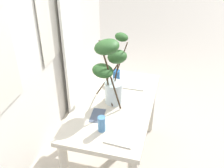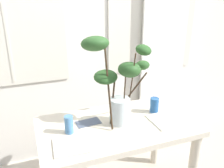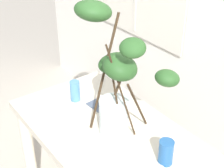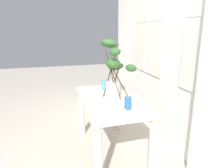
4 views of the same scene
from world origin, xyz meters
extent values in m
plane|color=#B7AD9E|center=(0.00, 0.00, 0.00)|extent=(14.00, 14.00, 0.00)
cube|color=silver|center=(0.00, 0.87, 1.47)|extent=(4.36, 0.12, 2.94)
cube|color=silver|center=(-0.75, 0.80, 1.70)|extent=(0.98, 0.01, 1.54)
cube|color=silver|center=(-0.75, 0.80, 1.70)|extent=(1.05, 0.01, 1.61)
cube|color=silver|center=(-0.75, 0.80, 1.70)|extent=(0.02, 0.01, 1.54)
cube|color=silver|center=(-0.75, 0.80, 1.70)|extent=(0.98, 0.01, 0.02)
cube|color=silver|center=(0.75, 0.80, 1.70)|extent=(0.98, 0.01, 1.54)
cube|color=silver|center=(0.75, 0.80, 1.70)|extent=(1.05, 0.01, 1.61)
cube|color=silver|center=(0.75, 0.80, 1.70)|extent=(0.02, 0.01, 1.54)
cube|color=silver|center=(0.75, 0.80, 1.70)|extent=(0.98, 0.01, 0.02)
cube|color=white|center=(0.87, 0.75, 1.18)|extent=(0.55, 0.03, 2.36)
cube|color=beige|center=(0.00, 0.00, 0.72)|extent=(1.24, 0.71, 0.05)
cylinder|color=beige|center=(-0.56, -0.29, 0.35)|extent=(0.08, 0.08, 0.70)
cylinder|color=beige|center=(0.56, -0.29, 0.35)|extent=(0.08, 0.08, 0.70)
cylinder|color=beige|center=(-0.56, 0.29, 0.35)|extent=(0.08, 0.08, 0.70)
cylinder|color=beige|center=(0.56, 0.29, 0.35)|extent=(0.08, 0.08, 0.70)
cylinder|color=silver|center=(0.03, 0.01, 0.85)|extent=(0.16, 0.16, 0.21)
cylinder|color=silver|center=(0.03, 0.01, 0.79)|extent=(0.15, 0.15, 0.07)
cylinder|color=#382819|center=(0.06, 0.01, 0.97)|extent=(0.02, 0.08, 0.44)
ellipsoid|color=#285123|center=(0.10, 0.00, 1.19)|extent=(0.21, 0.22, 0.17)
cylinder|color=#382819|center=(0.12, 0.00, 1.05)|extent=(0.04, 0.18, 0.58)
ellipsoid|color=#285123|center=(0.20, -0.01, 1.34)|extent=(0.15, 0.15, 0.12)
cylinder|color=#382819|center=(-0.06, 0.02, 1.08)|extent=(0.02, 0.20, 0.65)
ellipsoid|color=#285123|center=(-0.16, 0.02, 1.40)|extent=(0.20, 0.22, 0.15)
cylinder|color=#382819|center=(-0.02, 0.05, 0.94)|extent=(0.09, 0.11, 0.37)
ellipsoid|color=#285123|center=(-0.06, 0.09, 1.13)|extent=(0.26, 0.27, 0.13)
cylinder|color=#382819|center=(0.16, 0.08, 0.96)|extent=(0.14, 0.26, 0.42)
ellipsoid|color=#285123|center=(0.28, 0.14, 1.17)|extent=(0.16, 0.17, 0.11)
cylinder|color=#4C84BC|center=(-0.38, 0.01, 0.82)|extent=(0.06, 0.06, 0.14)
cylinder|color=#235693|center=(0.38, 0.08, 0.81)|extent=(0.08, 0.08, 0.13)
cube|color=silver|center=(-0.41, -0.16, 0.75)|extent=(0.24, 0.24, 0.01)
cube|color=silver|center=(0.41, -0.09, 0.75)|extent=(0.27, 0.27, 0.01)
cube|color=#4C566B|center=(-0.21, 0.10, 0.75)|extent=(0.20, 0.13, 0.00)
camera|label=1|loc=(-2.01, -0.52, 2.31)|focal=44.50mm
camera|label=2|loc=(-0.63, -1.55, 1.73)|focal=38.42mm
camera|label=3|loc=(1.23, -0.88, 1.94)|focal=53.51mm
camera|label=4|loc=(2.17, -0.64, 1.54)|focal=31.13mm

